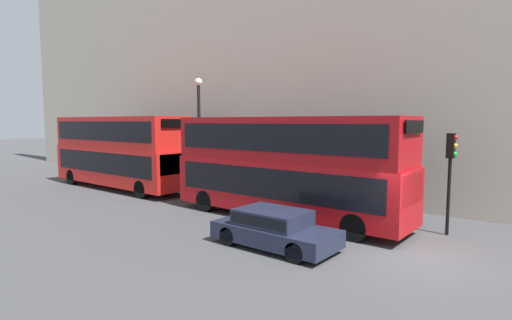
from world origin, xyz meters
TOP-DOWN VIEW (x-y plane):
  - ground_plane at (0.00, 0.00)m, footprint 200.00×200.00m
  - bus_leading at (1.60, 5.80)m, footprint 2.59×10.62m
  - bus_second_in_queue at (1.60, 18.36)m, footprint 2.59×10.91m
  - car_dark_sedan at (-1.80, 3.89)m, footprint 1.86×4.20m
  - traffic_light at (3.39, -0.23)m, footprint 0.30×0.36m
  - street_lamp at (3.48, 13.11)m, footprint 0.44×0.44m
  - pedestrian at (4.05, 5.57)m, footprint 0.36×0.36m

SIDE VIEW (x-z plane):
  - ground_plane at x=0.00m, z-range 0.00..0.00m
  - car_dark_sedan at x=-1.80m, z-range 0.04..1.31m
  - pedestrian at x=4.05m, z-range -0.07..1.63m
  - bus_leading at x=1.60m, z-range 0.22..4.58m
  - bus_second_in_queue at x=1.60m, z-range 0.23..4.68m
  - traffic_light at x=3.39m, z-range 0.83..4.57m
  - street_lamp at x=3.48m, z-range 0.77..7.38m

